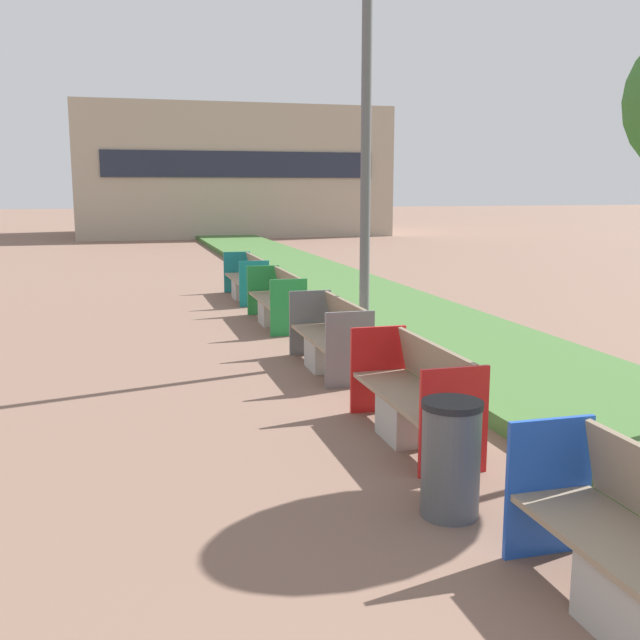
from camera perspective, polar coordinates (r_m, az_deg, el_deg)
name	(u,v)px	position (r m, az deg, el deg)	size (l,w,h in m)	color
planter_grass_strip	(426,327)	(12.75, 8.05, -0.52)	(2.80, 120.00, 0.18)	#426B33
building_backdrop	(228,173)	(39.96, -7.01, 11.06)	(15.11, 8.65, 6.28)	tan
bench_red_frame	(414,403)	(7.33, 7.20, -6.26)	(0.65, 1.94, 0.94)	#ADA8A0
bench_grey_frame	(331,342)	(10.02, 0.82, -1.72)	(0.65, 1.97, 0.94)	#ADA8A0
bench_green_frame	(277,303)	(13.34, -3.28, 1.27)	(0.65, 2.24, 0.94)	#ADA8A0
bench_teal_frame	(247,282)	(16.45, -5.59, 2.91)	(0.65, 2.27, 0.94)	#ADA8A0
litter_bin	(451,458)	(5.69, 9.94, -10.35)	(0.45, 0.45, 0.88)	#4C4F51
street_lamp_post	(367,48)	(10.57, 3.59, 19.97)	(0.24, 0.44, 7.70)	#56595B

